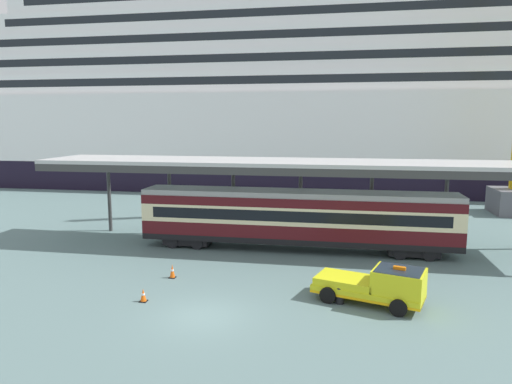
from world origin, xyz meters
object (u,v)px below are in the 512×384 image
service_truck (379,284)px  quay_bollard (340,293)px  train_carriage (296,217)px  traffic_cone_near (143,295)px  cruise_ship (441,100)px  traffic_cone_mid (172,271)px

service_truck → quay_bollard: service_truck is taller
train_carriage → traffic_cone_near: 12.58m
service_truck → traffic_cone_near: size_ratio=8.43×
train_carriage → quay_bollard: bearing=-71.8°
service_truck → quay_bollard: 1.89m
quay_bollard → cruise_ship: bearing=73.9°
service_truck → traffic_cone_mid: 11.30m
service_truck → traffic_cone_mid: size_ratio=7.11×
traffic_cone_near → traffic_cone_mid: (0.15, 3.58, 0.06)m
cruise_ship → traffic_cone_mid: 50.84m
train_carriage → traffic_cone_mid: train_carriage is taller
cruise_ship → quay_bollard: size_ratio=154.83×
cruise_ship → quay_bollard: 49.33m
cruise_ship → service_truck: cruise_ship is taller
cruise_ship → train_carriage: (-16.26, -37.08, -9.47)m
service_truck → cruise_ship: bearing=76.0°
traffic_cone_near → quay_bollard: size_ratio=0.69×
service_truck → traffic_cone_mid: service_truck is taller
quay_bollard → traffic_cone_near: bearing=-170.9°
train_carriage → service_truck: 10.17m
train_carriage → traffic_cone_mid: size_ratio=27.13×
service_truck → traffic_cone_near: (-11.28, -1.73, -0.67)m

